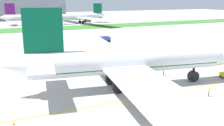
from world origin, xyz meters
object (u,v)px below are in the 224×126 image
at_px(ground_crew_marshaller_front, 209,91).
at_px(parked_airliner_far_centre, 78,17).
at_px(ground_crew_wingwalker_starboard, 163,71).
at_px(parked_airliner_far_left, 33,18).
at_px(ground_crew_wingwalker_port, 189,108).
at_px(airliner_foreground, 126,61).
at_px(traffic_cone_near_nose, 14,123).
at_px(service_truck_baggage_loader, 104,39).

height_order(ground_crew_marshaller_front, parked_airliner_far_centre, parked_airliner_far_centre).
bearing_deg(parked_airliner_far_centre, ground_crew_wingwalker_starboard, -99.91).
bearing_deg(parked_airliner_far_left, ground_crew_wingwalker_port, -90.60).
xyz_separation_m(ground_crew_wingwalker_port, ground_crew_wingwalker_starboard, (8.93, 18.92, 0.08)).
bearing_deg(airliner_foreground, ground_crew_wingwalker_starboard, 17.51).
xyz_separation_m(ground_crew_marshaller_front, parked_airliner_far_left, (-6.84, 153.02, 3.83)).
relative_size(airliner_foreground, traffic_cone_near_nose, 128.88).
distance_m(parked_airliner_far_left, parked_airliner_far_centre, 31.00).
xyz_separation_m(traffic_cone_near_nose, parked_airliner_far_centre, (57.26, 144.42, 4.42)).
relative_size(traffic_cone_near_nose, service_truck_baggage_loader, 0.09).
bearing_deg(airliner_foreground, service_truck_baggage_loader, 71.10).
xyz_separation_m(traffic_cone_near_nose, parked_airliner_far_left, (26.71, 149.68, 4.56)).
bearing_deg(ground_crew_wingwalker_port, service_truck_baggage_loader, 77.38).
relative_size(ground_crew_marshaller_front, parked_airliner_far_left, 0.02).
bearing_deg(airliner_foreground, traffic_cone_near_nose, -161.23).
relative_size(ground_crew_wingwalker_starboard, parked_airliner_far_left, 0.03).
bearing_deg(service_truck_baggage_loader, airliner_foreground, -108.90).
relative_size(ground_crew_wingwalker_port, parked_airliner_far_centre, 0.02).
bearing_deg(ground_crew_marshaller_front, traffic_cone_near_nose, 174.31).
distance_m(ground_crew_marshaller_front, parked_airliner_far_centre, 149.70).
distance_m(ground_crew_wingwalker_starboard, parked_airliner_far_centre, 135.22).
distance_m(ground_crew_marshaller_front, service_truck_baggage_loader, 64.79).
height_order(parked_airliner_far_left, parked_airliner_far_centre, parked_airliner_far_left).
xyz_separation_m(parked_airliner_far_left, parked_airliner_far_centre, (30.55, -5.26, -0.14)).
distance_m(airliner_foreground, ground_crew_wingwalker_starboard, 13.21).
xyz_separation_m(ground_crew_wingwalker_port, traffic_cone_near_nose, (-25.08, 7.65, -0.69)).
bearing_deg(service_truck_baggage_loader, parked_airliner_far_left, 98.82).
distance_m(airliner_foreground, ground_crew_wingwalker_port, 16.09).
bearing_deg(ground_crew_marshaller_front, parked_airliner_far_centre, 80.88).
height_order(airliner_foreground, parked_airliner_far_left, airliner_foreground).
bearing_deg(traffic_cone_near_nose, ground_crew_wingwalker_starboard, 18.33).
bearing_deg(ground_crew_wingwalker_port, ground_crew_marshaller_front, 26.94).
height_order(service_truck_baggage_loader, parked_airliner_far_left, parked_airliner_far_left).
bearing_deg(parked_airliner_far_left, parked_airliner_far_centre, -9.76).
relative_size(airliner_foreground, ground_crew_wingwalker_port, 46.75).
relative_size(service_truck_baggage_loader, parked_airliner_far_centre, 0.08).
bearing_deg(ground_crew_wingwalker_starboard, ground_crew_wingwalker_port, -115.27).
bearing_deg(parked_airliner_far_left, service_truck_baggage_loader, -81.18).
height_order(ground_crew_marshaller_front, traffic_cone_near_nose, ground_crew_marshaller_front).
relative_size(ground_crew_marshaller_front, ground_crew_wingwalker_starboard, 0.97).
xyz_separation_m(airliner_foreground, traffic_cone_near_nose, (-22.12, -7.52, -5.14)).
height_order(ground_crew_wingwalker_port, ground_crew_wingwalker_starboard, ground_crew_wingwalker_starboard).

